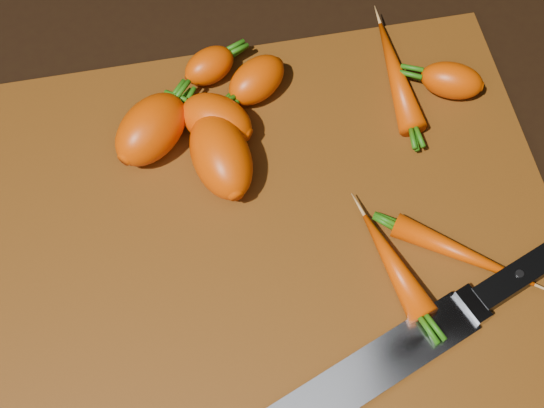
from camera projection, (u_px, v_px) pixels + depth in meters
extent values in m
cube|color=black|center=(274.00, 231.00, 0.69)|extent=(2.00, 2.00, 0.01)
cube|color=brown|center=(274.00, 226.00, 0.68)|extent=(0.50, 0.40, 0.01)
ellipsoid|color=#D04002|center=(151.00, 129.00, 0.69)|extent=(0.09, 0.09, 0.05)
ellipsoid|color=#D04002|center=(216.00, 120.00, 0.69)|extent=(0.08, 0.08, 0.05)
ellipsoid|color=#D04002|center=(221.00, 156.00, 0.67)|extent=(0.07, 0.10, 0.05)
ellipsoid|color=#D04002|center=(257.00, 80.00, 0.72)|extent=(0.07, 0.07, 0.04)
ellipsoid|color=#D04002|center=(209.00, 66.00, 0.73)|extent=(0.06, 0.05, 0.03)
ellipsoid|color=#D04002|center=(452.00, 81.00, 0.72)|extent=(0.07, 0.06, 0.04)
ellipsoid|color=#D04002|center=(396.00, 75.00, 0.73)|extent=(0.03, 0.13, 0.03)
ellipsoid|color=#D04002|center=(463.00, 254.00, 0.65)|extent=(0.11, 0.09, 0.02)
ellipsoid|color=#D04002|center=(393.00, 264.00, 0.64)|extent=(0.05, 0.11, 0.03)
cube|color=gray|center=(368.00, 373.00, 0.60)|extent=(0.02, 0.04, 0.02)
cube|color=black|center=(434.00, 330.00, 0.62)|extent=(0.12, 0.06, 0.02)
cylinder|color=#B2B2B7|center=(419.00, 338.00, 0.61)|extent=(0.01, 0.01, 0.00)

